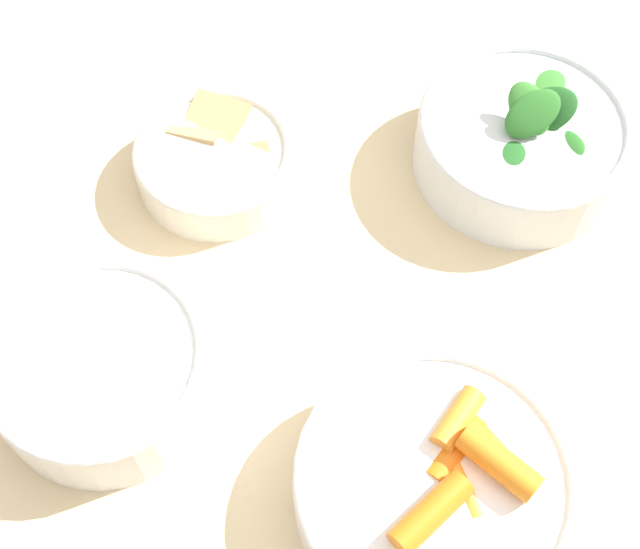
# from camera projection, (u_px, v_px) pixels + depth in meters

# --- Properties ---
(ground_plane) EXTENTS (10.00, 10.00, 0.00)m
(ground_plane) POSITION_uv_depth(u_px,v_px,m) (362.00, 541.00, 1.33)
(ground_plane) COLOR gray
(dining_table) EXTENTS (1.01, 0.90, 0.75)m
(dining_table) POSITION_uv_depth(u_px,v_px,m) (391.00, 371.00, 0.79)
(dining_table) COLOR beige
(dining_table) RESTS_ON ground_plane
(bowl_carrots) EXTENTS (0.19, 0.19, 0.07)m
(bowl_carrots) POSITION_uv_depth(u_px,v_px,m) (436.00, 486.00, 0.59)
(bowl_carrots) COLOR white
(bowl_carrots) RESTS_ON dining_table
(bowl_greens) EXTENTS (0.17, 0.17, 0.09)m
(bowl_greens) POSITION_uv_depth(u_px,v_px,m) (522.00, 140.00, 0.73)
(bowl_greens) COLOR silver
(bowl_greens) RESTS_ON dining_table
(bowl_beans_hotdog) EXTENTS (0.16, 0.16, 0.06)m
(bowl_beans_hotdog) POSITION_uv_depth(u_px,v_px,m) (103.00, 371.00, 0.63)
(bowl_beans_hotdog) COLOR white
(bowl_beans_hotdog) RESTS_ON dining_table
(bowl_cookies) EXTENTS (0.13, 0.13, 0.04)m
(bowl_cookies) POSITION_uv_depth(u_px,v_px,m) (216.00, 160.00, 0.73)
(bowl_cookies) COLOR silver
(bowl_cookies) RESTS_ON dining_table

